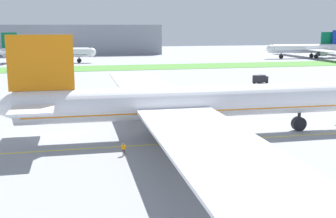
% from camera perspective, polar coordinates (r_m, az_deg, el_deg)
% --- Properties ---
extents(ground_plane, '(600.00, 600.00, 0.00)m').
position_cam_1_polar(ground_plane, '(67.15, 3.82, -4.07)').
color(ground_plane, gray).
rests_on(ground_plane, ground).
extents(apron_taxi_line, '(280.00, 0.36, 0.01)m').
position_cam_1_polar(apron_taxi_line, '(65.91, 4.15, -4.36)').
color(apron_taxi_line, yellow).
rests_on(apron_taxi_line, ground).
extents(grass_median_strip, '(320.00, 24.00, 0.10)m').
position_cam_1_polar(grass_median_strip, '(182.11, -6.87, 5.48)').
color(grass_median_strip, '#4C8438').
rests_on(grass_median_strip, ground).
extents(airliner_foreground, '(60.60, 98.34, 16.24)m').
position_cam_1_polar(airliner_foreground, '(67.18, 1.59, 0.78)').
color(airliner_foreground, white).
rests_on(airliner_foreground, ground).
extents(ground_crew_wingwalker_port, '(0.61, 0.32, 1.74)m').
position_cam_1_polar(ground_crew_wingwalker_port, '(58.91, -5.92, -5.21)').
color(ground_crew_wingwalker_port, black).
rests_on(ground_crew_wingwalker_port, ground).
extents(service_truck_baggage_loader, '(5.91, 2.63, 2.45)m').
position_cam_1_polar(service_truck_baggage_loader, '(111.09, -16.77, 2.24)').
color(service_truck_baggage_loader, yellow).
rests_on(service_truck_baggage_loader, ground).
extents(service_truck_fuel_bowser, '(5.02, 3.49, 2.53)m').
position_cam_1_polar(service_truck_fuel_bowser, '(116.77, 15.88, 2.72)').
color(service_truck_fuel_bowser, black).
rests_on(service_truck_fuel_bowser, ground).
extents(service_truck_catering_van, '(5.13, 3.71, 2.70)m').
position_cam_1_polar(service_truck_catering_van, '(133.85, 12.21, 3.93)').
color(service_truck_catering_van, black).
rests_on(service_truck_catering_van, ground).
extents(parked_airliner_far_centre, '(47.49, 76.68, 14.36)m').
position_cam_1_polar(parked_airliner_far_centre, '(212.51, -16.10, 7.22)').
color(parked_airliner_far_centre, white).
rests_on(parked_airliner_far_centre, ground).
extents(parked_airliner_far_right, '(50.12, 80.32, 15.06)m').
position_cam_1_polar(parked_airliner_far_right, '(247.52, 18.41, 7.63)').
color(parked_airliner_far_right, white).
rests_on(parked_airliner_far_right, ground).
extents(terminal_building, '(94.52, 20.00, 18.00)m').
position_cam_1_polar(terminal_building, '(268.38, -11.33, 9.03)').
color(terminal_building, gray).
rests_on(terminal_building, ground).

